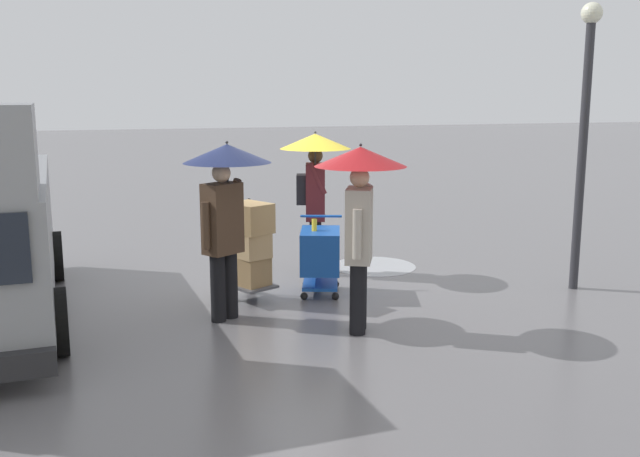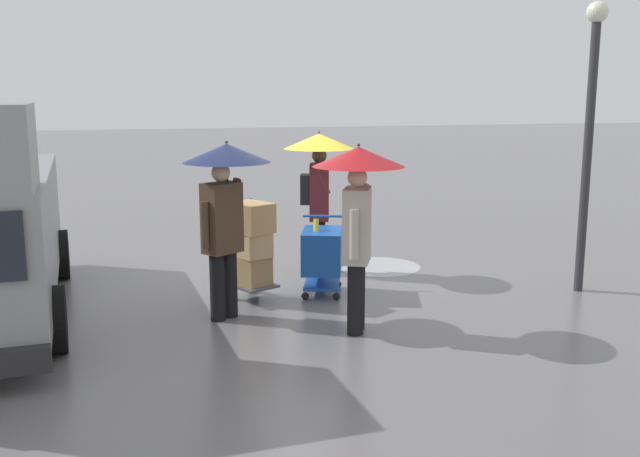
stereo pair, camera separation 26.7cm
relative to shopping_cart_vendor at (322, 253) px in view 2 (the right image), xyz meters
name	(u,v)px [view 2 (the right image)]	position (x,y,z in m)	size (l,w,h in m)	color
ground_plane	(294,284)	(0.26, -0.59, -0.57)	(90.00, 90.00, 0.00)	slate
slush_patch_under_van	(378,267)	(-1.27, -1.23, -0.57)	(1.32, 1.32, 0.01)	#ADAFB5
shopping_cart_vendor	(322,253)	(0.00, 0.00, 0.00)	(0.78, 0.95, 1.04)	#1951B2
hand_dolly_boxes	(251,243)	(0.98, 0.07, 0.20)	(0.76, 0.85, 1.32)	#515156
pedestrian_pink_side	(225,189)	(1.39, 0.70, 1.02)	(1.04, 1.04, 2.15)	black
pedestrian_black_side	(319,170)	(-0.25, -1.08, 1.00)	(1.04, 1.04, 2.15)	black
pedestrian_white_side	(358,194)	(0.02, 1.56, 1.02)	(1.04, 1.04, 2.15)	black
street_lamp	(590,118)	(-3.47, 0.79, 1.80)	(0.28, 0.28, 3.86)	#2D2D33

